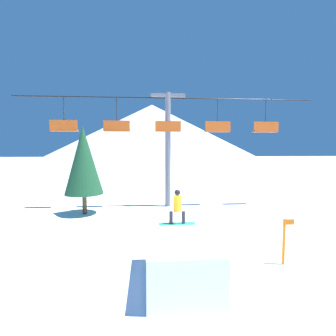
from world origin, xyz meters
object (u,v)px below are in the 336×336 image
snow_ramp (180,259)px  snowboarder (177,207)px  pine_tree_near (83,160)px  trail_marker (284,240)px

snow_ramp → snowboarder: bearing=87.2°
pine_tree_near → snow_ramp: bearing=-60.7°
snowboarder → snow_ramp: bearing=-92.8°
snowboarder → trail_marker: 4.02m
snow_ramp → trail_marker: bearing=13.1°
snow_ramp → trail_marker: (3.89, 0.90, 0.18)m
snowboarder → trail_marker: snowboarder is taller
snow_ramp → trail_marker: size_ratio=1.99×
snow_ramp → pine_tree_near: bearing=119.3°
snow_ramp → snowboarder: (0.07, 1.38, 1.35)m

